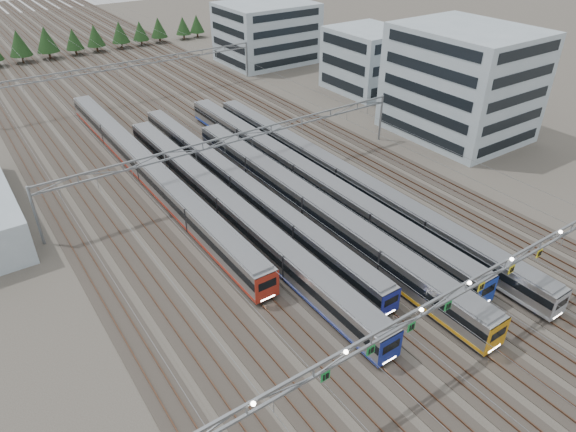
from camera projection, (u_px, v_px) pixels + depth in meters
ground at (452, 346)px, 48.91m from camera, size 400.00×400.00×0.00m
track_bed at (109, 75)px, 117.86m from camera, size 54.00×260.00×5.42m
train_a at (147, 169)px, 75.79m from camera, size 2.95×66.12×3.84m
train_b at (227, 207)px, 66.77m from camera, size 2.80×60.55×3.65m
train_c at (238, 184)px, 72.38m from camera, size 2.53×61.03×3.29m
train_d at (311, 206)px, 66.61m from camera, size 2.97×56.88×3.87m
train_e at (301, 173)px, 74.71m from camera, size 2.85×64.81×3.72m
train_f at (343, 177)px, 74.13m from camera, size 2.65×67.34×3.44m
gantry_near at (466, 289)px, 45.05m from camera, size 56.36×0.61×8.08m
gantry_mid at (239, 143)px, 73.42m from camera, size 56.36×0.36×8.00m
gantry_far at (128, 69)px, 104.80m from camera, size 56.36×0.36×8.00m
depot_bldg_south at (462, 83)px, 88.08m from camera, size 18.00×22.00×18.38m
depot_bldg_mid at (368, 60)px, 110.28m from camera, size 14.00×16.00×12.93m
depot_bldg_north at (267, 33)px, 129.27m from camera, size 22.00×18.00×14.22m
treeline at (70, 39)px, 135.36m from camera, size 93.80×5.60×7.02m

